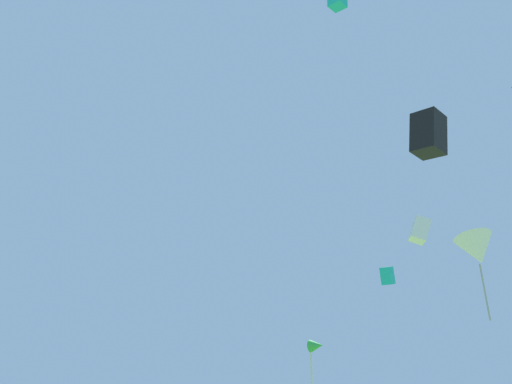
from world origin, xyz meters
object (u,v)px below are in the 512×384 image
at_px(distant_kite_white_mid_right, 477,250).
at_px(marker_flag, 316,352).
at_px(distant_kite_teal_high_right, 387,276).
at_px(distant_kite_black_high_left, 428,134).
at_px(distant_kite_white_low_left, 420,230).

xyz_separation_m(distant_kite_white_mid_right, marker_flag, (-1.04, -8.91, -3.90)).
height_order(distant_kite_teal_high_right, distant_kite_white_mid_right, distant_kite_teal_high_right).
xyz_separation_m(distant_kite_teal_high_right, distant_kite_white_mid_right, (9.06, -13.08, -2.96)).
relative_size(distant_kite_black_high_left, marker_flag, 0.77).
height_order(distant_kite_teal_high_right, marker_flag, distant_kite_teal_high_right).
bearing_deg(marker_flag, distant_kite_teal_high_right, 110.04).
height_order(distant_kite_teal_high_right, distant_kite_white_low_left, distant_kite_white_low_left).
bearing_deg(marker_flag, distant_kite_white_low_left, 102.50).
xyz_separation_m(distant_kite_teal_high_right, distant_kite_white_low_left, (4.11, -4.33, 1.15)).
distance_m(distant_kite_teal_high_right, distant_kite_black_high_left, 20.08).
bearing_deg(distant_kite_white_low_left, distant_kite_white_mid_right, -60.45).
height_order(distant_kite_white_mid_right, marker_flag, distant_kite_white_mid_right).
bearing_deg(distant_kite_black_high_left, distant_kite_teal_high_right, 118.14).
relative_size(distant_kite_white_mid_right, marker_flag, 1.73).
distance_m(distant_kite_teal_high_right, distant_kite_white_mid_right, 16.18).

